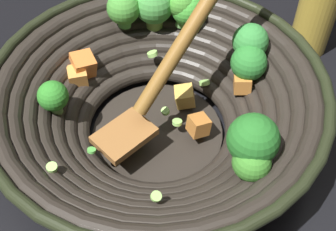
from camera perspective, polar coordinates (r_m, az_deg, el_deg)
The scene contains 2 objects.
ground_plane at distance 0.61m, azimuth -1.29°, elevation -2.53°, with size 4.00×4.00×0.00m, color black.
wok at distance 0.57m, azimuth -1.17°, elevation 1.89°, with size 0.42×0.46×0.25m.
Camera 1 is at (0.07, 0.37, 0.49)m, focal length 48.42 mm.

